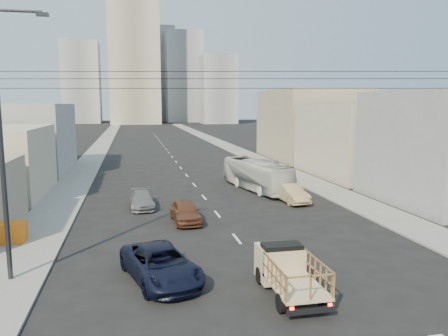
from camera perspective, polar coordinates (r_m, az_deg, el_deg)
name	(u,v)px	position (r m, az deg, el deg)	size (l,w,h in m)	color
ground	(282,296)	(19.16, 7.57, -16.21)	(420.00, 420.00, 0.00)	black
sidewalk_left	(101,146)	(86.94, -15.76, 2.80)	(3.50, 180.00, 0.12)	gray
sidewalk_right	(221,144)	(88.54, -0.39, 3.21)	(3.50, 180.00, 0.12)	gray
lane_dashes	(170,155)	(70.10, -7.02, 1.75)	(0.15, 104.00, 0.01)	silver
flatbed_pickup	(288,268)	(19.00, 8.40, -12.85)	(1.95, 4.41, 1.90)	tan
navy_pickup	(161,264)	(20.39, -8.28, -12.33)	(2.55, 5.54, 1.54)	black
city_bus	(257,175)	(40.79, 4.30, -0.90)	(2.38, 10.16, 2.83)	silver
sedan_brown	(185,211)	(29.82, -5.07, -5.67)	(1.75, 4.34, 1.48)	brown
sedan_tan	(291,193)	(36.15, 8.70, -3.25)	(1.58, 4.52, 1.49)	tan
sedan_grey	(142,200)	(34.31, -10.65, -4.12)	(1.76, 4.34, 1.26)	slate
streetlamp_left	(3,139)	(21.16, -26.89, 3.38)	(2.36, 0.25, 12.00)	#2D2D33
overhead_wires	(274,79)	(18.89, 6.55, 11.42)	(23.01, 5.02, 0.72)	black
crate_stack	(9,232)	(28.06, -26.30, -7.52)	(1.80, 1.20, 1.14)	orange
bldg_right_mid	(364,140)	(51.32, 17.84, 3.52)	(11.00, 14.00, 8.00)	#B7B193
bldg_right_far	(311,124)	(65.80, 11.33, 5.60)	(12.00, 16.00, 10.00)	gray
bldg_left_far	(14,138)	(57.16, -25.70, 3.55)	(12.00, 16.00, 8.00)	gray
high_rise_tower	(134,50)	(187.71, -11.69, 14.89)	(20.00, 20.00, 60.00)	#9E927A
midrise_ne	(184,78)	(203.17, -5.29, 11.68)	(16.00, 16.00, 40.00)	gray
midrise_nw	(82,83)	(197.62, -18.09, 10.53)	(15.00, 15.00, 34.00)	gray
midrise_back	(155,75)	(217.18, -8.98, 11.92)	(18.00, 18.00, 44.00)	gray
midrise_east	(218,90)	(185.02, -0.77, 10.18)	(14.00, 14.00, 28.00)	gray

